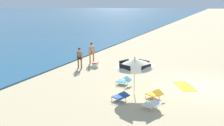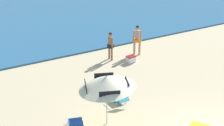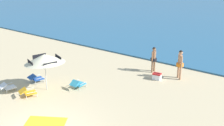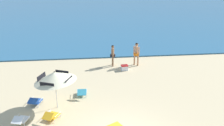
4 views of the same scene
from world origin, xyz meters
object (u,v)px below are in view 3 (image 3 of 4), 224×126
(lounge_chair_facing_sea, at_px, (28,92))
(cooler_box, at_px, (157,76))
(person_standing_near_shore, at_px, (180,62))
(lounge_chair_beside_umbrella, at_px, (36,78))
(lounge_chair_spare_folded, at_px, (7,87))
(person_standing_beside, at_px, (154,58))
(lounge_chair_under_umbrella, at_px, (78,84))
(beach_umbrella_striped_main, at_px, (44,59))
(beach_towel, at_px, (46,122))

(lounge_chair_facing_sea, bearing_deg, cooler_box, 52.50)
(person_standing_near_shore, xyz_separation_m, cooler_box, (-1.04, -0.88, -0.83))
(lounge_chair_beside_umbrella, distance_m, lounge_chair_spare_folded, 1.76)
(lounge_chair_beside_umbrella, bearing_deg, person_standing_near_shore, 38.54)
(person_standing_beside, height_order, cooler_box, person_standing_beside)
(lounge_chair_under_umbrella, bearing_deg, beach_umbrella_striped_main, -139.84)
(lounge_chair_beside_umbrella, distance_m, person_standing_beside, 7.30)
(cooler_box, xyz_separation_m, beach_towel, (-1.91, -7.22, -0.20))
(lounge_chair_under_umbrella, relative_size, lounge_chair_spare_folded, 0.92)
(lounge_chair_beside_umbrella, bearing_deg, cooler_box, 38.21)
(beach_umbrella_striped_main, relative_size, person_standing_near_shore, 1.62)
(lounge_chair_under_umbrella, relative_size, lounge_chair_facing_sea, 0.89)
(lounge_chair_facing_sea, bearing_deg, beach_towel, -25.42)
(person_standing_beside, height_order, beach_towel, person_standing_beside)
(lounge_chair_facing_sea, bearing_deg, lounge_chair_beside_umbrella, 124.41)
(lounge_chair_beside_umbrella, height_order, beach_towel, lounge_chair_beside_umbrella)
(beach_umbrella_striped_main, relative_size, cooler_box, 5.42)
(lounge_chair_spare_folded, bearing_deg, lounge_chair_under_umbrella, 40.71)
(lounge_chair_spare_folded, distance_m, person_standing_beside, 8.86)
(lounge_chair_spare_folded, relative_size, cooler_box, 1.85)
(lounge_chair_beside_umbrella, xyz_separation_m, lounge_chair_spare_folded, (-0.37, -1.72, -0.00))
(beach_umbrella_striped_main, relative_size, lounge_chair_facing_sea, 2.83)
(beach_umbrella_striped_main, distance_m, lounge_chair_beside_umbrella, 2.00)
(lounge_chair_spare_folded, distance_m, person_standing_near_shore, 9.96)
(lounge_chair_beside_umbrella, bearing_deg, beach_umbrella_striped_main, -15.05)
(lounge_chair_under_umbrella, xyz_separation_m, lounge_chair_facing_sea, (-1.49, -2.32, 0.00))
(beach_towel, bearing_deg, beach_umbrella_striped_main, 135.27)
(cooler_box, relative_size, beach_towel, 0.30)
(lounge_chair_facing_sea, height_order, cooler_box, lounge_chair_facing_sea)
(person_standing_beside, xyz_separation_m, cooler_box, (0.76, -0.98, -0.75))
(person_standing_near_shore, bearing_deg, lounge_chair_facing_sea, -129.36)
(lounge_chair_facing_sea, bearing_deg, person_standing_near_shore, 50.64)
(beach_umbrella_striped_main, bearing_deg, person_standing_beside, 57.62)
(lounge_chair_spare_folded, distance_m, cooler_box, 8.58)
(person_standing_near_shore, xyz_separation_m, beach_towel, (-2.94, -8.10, -1.03))
(lounge_chair_beside_umbrella, bearing_deg, lounge_chair_under_umbrella, 17.19)
(lounge_chair_beside_umbrella, relative_size, beach_towel, 0.54)
(beach_umbrella_striped_main, xyz_separation_m, cooler_box, (4.40, 4.75, -1.62))
(lounge_chair_under_umbrella, bearing_deg, person_standing_beside, 63.38)
(lounge_chair_under_umbrella, xyz_separation_m, beach_towel, (1.17, -3.58, -0.26))
(lounge_chair_facing_sea, distance_m, person_standing_near_shore, 8.87)
(lounge_chair_under_umbrella, height_order, lounge_chair_facing_sea, lounge_chair_under_umbrella)
(beach_umbrella_striped_main, distance_m, cooler_box, 6.67)
(beach_umbrella_striped_main, distance_m, lounge_chair_facing_sea, 1.97)
(lounge_chair_under_umbrella, bearing_deg, lounge_chair_facing_sea, -122.74)
(lounge_chair_facing_sea, relative_size, person_standing_near_shore, 0.57)
(beach_umbrella_striped_main, bearing_deg, beach_towel, -44.73)
(lounge_chair_under_umbrella, height_order, person_standing_near_shore, person_standing_near_shore)
(lounge_chair_beside_umbrella, relative_size, person_standing_near_shore, 0.55)
(lounge_chair_under_umbrella, distance_m, lounge_chair_beside_umbrella, 2.66)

